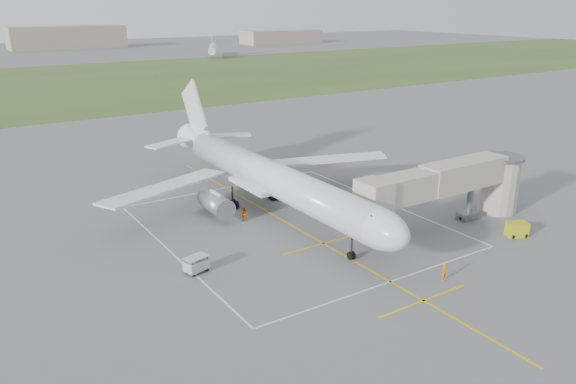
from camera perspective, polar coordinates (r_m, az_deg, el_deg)
ground at (r=65.82m, az=-1.56°, el=-2.30°), size 700.00×700.00×0.00m
grass_strip at (r=186.77m, az=-23.27°, el=9.90°), size 700.00×120.00×0.02m
apron_markings at (r=61.28m, az=1.29°, el=-3.92°), size 28.20×60.00×0.01m
airliner at (r=65.00m, az=-1.94°, el=1.52°), size 38.93×46.75×13.52m
jet_bridge at (r=64.43m, az=16.92°, el=0.87°), size 23.40×5.00×7.20m
gpu_unit at (r=64.31m, az=22.24°, el=-3.53°), size 2.46×2.12×1.57m
baggage_cart at (r=52.51m, az=-9.27°, el=-7.26°), size 2.48×1.86×1.54m
ramp_worker_nose at (r=52.27m, az=15.61°, el=-7.83°), size 0.65×0.49×1.63m
ramp_worker_wing at (r=63.88m, az=-4.53°, el=-2.18°), size 1.06×0.98×1.75m
distant_aircraft at (r=239.11m, az=-24.43°, el=12.22°), size 171.52×48.65×8.85m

